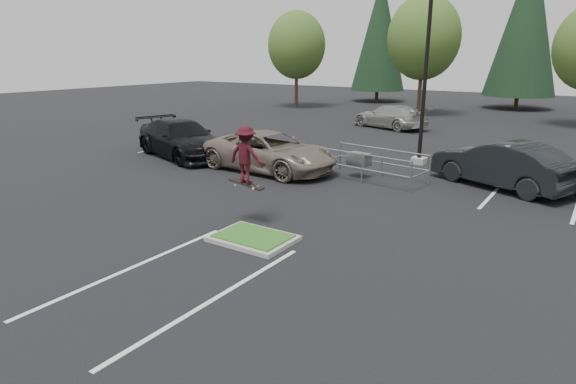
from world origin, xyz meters
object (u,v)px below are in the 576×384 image
Objects in this scene: cart_corral at (362,160)px; car_far_silver at (391,116)px; car_r_charc at (502,164)px; decid_b at (423,40)px; conif_a at (380,33)px; decid_a at (297,47)px; conif_b at (527,21)px; car_l_tan at (270,152)px; light_pole at (426,63)px; skateboarder at (246,155)px; car_l_black at (180,138)px.

car_far_silver is (-4.42, 13.93, 0.04)m from cart_corral.
car_r_charc is at bearing 26.43° from cart_corral.
decid_b is 12.43m from conif_a.
decid_a is 10.85m from conif_a.
conif_a is at bearing -177.95° from conif_b.
car_l_tan is (9.50, -33.00, -6.24)m from conif_a.
conif_b reaches higher than conif_a.
decid_a is 30.66m from car_r_charc.
conif_a is 2.88× the size of cart_corral.
light_pole reaches higher than skateboarder.
car_l_tan is 0.97× the size of car_l_black.
decid_a is 33.83m from skateboarder.
decid_b reaches higher than decid_a.
decid_b reaches higher than car_l_black.
car_l_tan is (-4.50, -33.50, -6.99)m from conif_b.
skateboarder reaches higher than car_far_silver.
car_l_black is at bearing -99.62° from decid_b.
car_l_tan reaches higher than cart_corral.
decid_a is at bearing -111.91° from conif_a.
conif_b is at bearing -94.82° from skateboarder.
decid_a is 28.45m from cart_corral.
conif_b reaches higher than car_l_tan.
cart_corral is 4.07m from car_l_tan.
skateboarder is (-1.50, -11.00, -2.44)m from light_pole.
cart_corral is at bearing -105.32° from light_pole.
skateboarder reaches higher than car_r_charc.
conif_b is at bearing 2.05° from conif_a.
conif_a is 21.08m from car_far_silver.
light_pole is 1.60× the size of car_l_black.
decid_b reaches higher than car_l_tan.
decid_a is at bearing -177.61° from decid_b.
decid_b reaches higher than skateboarder.
car_far_silver is at bearing -82.58° from skateboarder.
decid_a is 24.83m from car_l_black.
light_pole is 1.65× the size of car_l_tan.
car_l_tan is 5.50m from car_l_black.
conif_b reaches higher than decid_b.
car_far_silver is at bearing -63.43° from conif_a.
skateboarder is at bearing -91.45° from conif_b.
car_l_black is 14.76m from car_r_charc.
decid_a is 12.02m from decid_b.
car_l_black is at bearing -106.62° from conif_b.
light_pole reaches higher than decid_b.
car_far_silver is (-5.00, -18.50, -7.04)m from conif_b.
car_far_silver is at bearing -83.25° from decid_b.
car_far_silver is (-0.50, 15.00, -0.05)m from car_l_tan.
decid_b is 1.73× the size of car_far_silver.
car_l_tan is at bearing -63.10° from skateboarder.
skateboarder is (-0.42, -7.07, 1.35)m from cart_corral.
light_pole is 5.50× the size of skateboarder.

